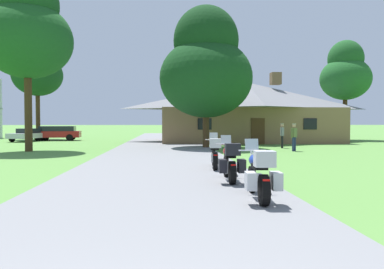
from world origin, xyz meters
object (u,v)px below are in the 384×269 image
at_px(tree_right_of_lodge, 345,73).
at_px(parked_red_suv_far_left, 56,133).
at_px(motorcycle_orange_farthest_in_row, 215,153).
at_px(parked_silver_sedan_far_left, 30,134).
at_px(tree_left_far, 37,69).
at_px(tree_left_near, 27,30).
at_px(motorcycle_blue_nearest_to_camera, 260,176).
at_px(tree_by_lodge_front, 206,67).
at_px(bystander_olive_shirt_beside_signpost, 294,136).
at_px(motorcycle_red_second_in_row, 230,162).
at_px(bystander_gray_shirt_near_lodge, 282,134).

height_order(tree_right_of_lodge, parked_red_suv_far_left, tree_right_of_lodge).
bearing_deg(tree_right_of_lodge, motorcycle_orange_farthest_in_row, -125.37).
bearing_deg(parked_red_suv_far_left, parked_silver_sedan_far_left, 118.27).
bearing_deg(tree_left_far, tree_left_near, -73.28).
xyz_separation_m(motorcycle_blue_nearest_to_camera, motorcycle_orange_farthest_in_row, (-0.22, 5.78, 0.01)).
distance_m(motorcycle_blue_nearest_to_camera, tree_by_lodge_front, 18.32).
height_order(motorcycle_blue_nearest_to_camera, parked_silver_sedan_far_left, motorcycle_blue_nearest_to_camera).
distance_m(tree_by_lodge_front, parked_silver_sedan_far_left, 19.04).
xyz_separation_m(tree_left_far, tree_by_lodge_front, (16.12, -14.63, -1.77)).
bearing_deg(parked_red_suv_far_left, bystander_olive_shirt_beside_signpost, -134.00).
bearing_deg(motorcycle_blue_nearest_to_camera, tree_left_near, 127.37).
height_order(parked_red_suv_far_left, parked_silver_sedan_far_left, parked_red_suv_far_left).
xyz_separation_m(motorcycle_orange_farthest_in_row, tree_left_near, (-10.11, 9.57, 6.70)).
bearing_deg(tree_left_near, tree_by_lodge_front, 11.64).
bearing_deg(motorcycle_orange_farthest_in_row, motorcycle_red_second_in_row, -84.43).
bearing_deg(bystander_gray_shirt_near_lodge, parked_red_suv_far_left, 68.72).
bearing_deg(motorcycle_orange_farthest_in_row, tree_left_near, 141.47).
height_order(motorcycle_red_second_in_row, bystander_olive_shirt_beside_signpost, bystander_olive_shirt_beside_signpost).
height_order(tree_right_of_lodge, tree_left_near, tree_left_near).
bearing_deg(bystander_olive_shirt_beside_signpost, motorcycle_red_second_in_row, 23.88).
bearing_deg(parked_silver_sedan_far_left, bystander_gray_shirt_near_lodge, -11.22).
distance_m(bystander_gray_shirt_near_lodge, bystander_olive_shirt_beside_signpost, 2.75).
xyz_separation_m(bystander_gray_shirt_near_lodge, tree_left_near, (-16.23, -1.76, 6.37)).
bearing_deg(tree_left_far, motorcycle_red_second_in_row, -62.79).
relative_size(motorcycle_blue_nearest_to_camera, parked_red_suv_far_left, 0.44).
xyz_separation_m(motorcycle_red_second_in_row, parked_silver_sedan_far_left, (-14.49, 25.08, 0.03)).
relative_size(tree_left_far, parked_red_suv_far_left, 2.25).
bearing_deg(tree_by_lodge_front, bystander_olive_shirt_beside_signpost, -32.90).
xyz_separation_m(motorcycle_red_second_in_row, tree_right_of_lodge, (16.10, 25.87, 6.09)).
xyz_separation_m(bystander_gray_shirt_near_lodge, tree_by_lodge_front, (-5.18, 0.52, 4.59)).
relative_size(bystander_olive_shirt_beside_signpost, parked_red_suv_far_left, 0.35).
distance_m(motorcycle_red_second_in_row, parked_red_suv_far_left, 29.22).
distance_m(motorcycle_orange_farthest_in_row, tree_left_near, 15.45).
xyz_separation_m(parked_red_suv_far_left, parked_silver_sedan_far_left, (-2.04, -1.35, -0.13)).
bearing_deg(tree_right_of_lodge, parked_red_suv_far_left, 178.88).
bearing_deg(parked_silver_sedan_far_left, motorcycle_red_second_in_row, -43.92).
distance_m(motorcycle_orange_farthest_in_row, tree_left_far, 31.25).
relative_size(tree_left_near, tree_left_far, 1.01).
distance_m(motorcycle_red_second_in_row, tree_by_lodge_front, 15.80).
xyz_separation_m(motorcycle_red_second_in_row, bystander_gray_shirt_near_lodge, (6.08, 14.47, 0.34)).
distance_m(motorcycle_blue_nearest_to_camera, motorcycle_red_second_in_row, 2.65).
height_order(motorcycle_blue_nearest_to_camera, motorcycle_red_second_in_row, same).
bearing_deg(bystander_olive_shirt_beside_signpost, tree_by_lodge_front, -72.09).
relative_size(tree_right_of_lodge, tree_left_far, 0.93).
distance_m(bystander_gray_shirt_near_lodge, parked_silver_sedan_far_left, 23.15).
bearing_deg(tree_by_lodge_front, motorcycle_orange_farthest_in_row, -94.51).
xyz_separation_m(motorcycle_orange_farthest_in_row, tree_left_far, (-15.19, 26.48, 6.69)).
bearing_deg(parked_silver_sedan_far_left, motorcycle_blue_nearest_to_camera, -46.04).
xyz_separation_m(motorcycle_orange_farthest_in_row, tree_right_of_lodge, (16.14, 22.74, 6.08)).
xyz_separation_m(motorcycle_blue_nearest_to_camera, motorcycle_red_second_in_row, (-0.19, 2.65, 0.00)).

